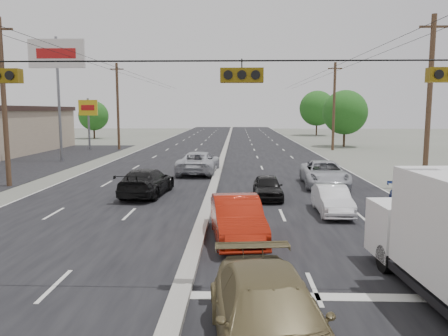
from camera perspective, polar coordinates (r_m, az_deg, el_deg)
The scene contains 22 objects.
ground at distance 11.87m, azimuth -5.34°, elevation -15.33°, with size 200.00×200.00×0.00m, color #606356.
road_surface at distance 41.13m, azimuth -0.24°, elevation 1.13°, with size 20.00×160.00×0.02m, color black.
center_median at distance 41.12m, azimuth -0.24°, elevation 1.26°, with size 0.50×160.00×0.20m, color gray.
parking_lot at distance 40.55m, azimuth -25.28°, elevation 0.31°, with size 10.00×42.00×0.02m, color black.
utility_pole_left_b at distance 29.34m, azimuth -26.81°, elevation 7.73°, with size 1.60×0.30×10.00m.
utility_pole_left_c at distance 52.71m, azimuth -13.70°, elevation 7.89°, with size 1.60×0.30×10.00m.
utility_pole_right_b at distance 28.14m, azimuth 25.22°, elevation 7.86°, with size 1.60×0.30×10.00m.
utility_pole_right_c at distance 52.05m, azimuth 14.17°, elevation 7.88°, with size 1.60×0.30×10.00m.
traffic_signals at distance 10.88m, azimuth 1.80°, elevation 12.22°, with size 25.00×0.30×0.54m.
pole_sign_billboard at distance 42.18m, azimuth -20.98°, elevation 12.86°, with size 5.00×0.25×11.00m.
pole_sign_far at distance 53.74m, azimuth -17.31°, elevation 7.01°, with size 2.20×0.25×6.00m.
tree_left_far at distance 74.61m, azimuth -16.68°, elevation 6.56°, with size 4.80×4.80×6.12m.
tree_right_mid at distance 57.48m, azimuth 15.52°, elevation 7.02°, with size 5.60×5.60×7.14m.
tree_right_far at distance 82.16m, azimuth 12.06°, elevation 7.64°, with size 6.40×6.40×8.16m.
tan_sedan at distance 8.61m, azimuth 6.07°, elevation -19.12°, with size 2.10×5.17×1.50m, color brown.
red_sedan at distance 15.61m, azimuth 1.71°, elevation -6.67°, with size 1.63×4.68×1.54m, color #9C1A09.
queue_car_a at distance 22.91m, azimuth 5.72°, elevation -2.52°, with size 1.45×3.60×1.23m, color black.
queue_car_b at distance 20.08m, azimuth 13.94°, elevation -4.12°, with size 1.32×3.78×1.25m, color white.
queue_car_c at distance 27.17m, azimuth 12.96°, elevation -0.77°, with size 2.53×5.49×1.53m, color #AFB1B7.
queue_car_d at distance 19.28m, azimuth 24.48°, elevation -4.77°, with size 2.02×4.96×1.44m, color navy.
oncoming_near at distance 24.00m, azimuth -10.07°, elevation -1.83°, with size 2.07×5.10×1.48m, color black.
oncoming_far at distance 31.87m, azimuth -3.33°, elevation 0.69°, with size 2.67×5.80×1.61m, color #B3B4BB.
Camera 1 is at (1.39, -10.85, 4.61)m, focal length 35.00 mm.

